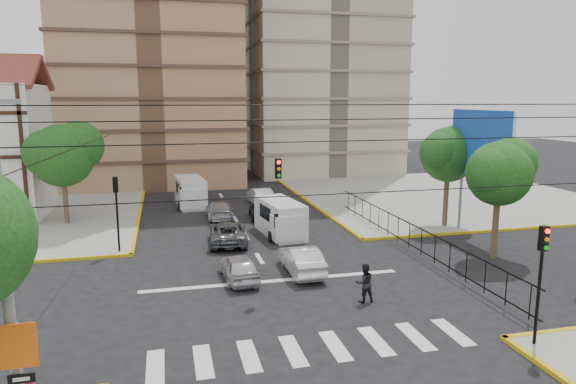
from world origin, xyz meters
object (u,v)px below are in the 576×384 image
object	(u,v)px
traffic_light_nw	(116,202)
district_sign	(19,357)
car_silver_front_left	(239,267)
van_right_lane	(281,219)
traffic_light_se	(541,265)
pedestrian_crosswalk	(364,283)
van_left_lane	(191,193)
car_white_front_right	(301,260)

from	to	relation	value
traffic_light_nw	district_sign	xyz separation A→B (m)	(-1.00, -17.04, -0.66)
district_sign	car_silver_front_left	size ratio (longest dim) A/B	0.83
van_right_lane	traffic_light_se	bearing A→B (deg)	-79.84
pedestrian_crosswalk	van_left_lane	bearing A→B (deg)	-77.57
traffic_light_se	van_right_lane	xyz separation A→B (m)	(-5.51, 17.35, -1.99)
van_right_lane	van_left_lane	distance (m)	12.20
van_left_lane	car_silver_front_left	bearing A→B (deg)	-91.02
van_left_lane	traffic_light_se	bearing A→B (deg)	-74.35
traffic_light_nw	car_white_front_right	size ratio (longest dim) A/B	1.02
traffic_light_nw	van_left_lane	bearing A→B (deg)	69.39
district_sign	van_right_lane	distance (m)	21.86
district_sign	pedestrian_crosswalk	size ratio (longest dim) A/B	1.80
district_sign	van_left_lane	size ratio (longest dim) A/B	0.59
traffic_light_nw	van_left_lane	xyz separation A→B (m)	(4.79, 12.74, -1.96)
van_right_lane	car_white_front_right	size ratio (longest dim) A/B	1.23
van_left_lane	pedestrian_crosswalk	distance (m)	23.76
traffic_light_se	van_right_lane	bearing A→B (deg)	107.61
car_white_front_right	van_right_lane	bearing A→B (deg)	-95.34
van_right_lane	pedestrian_crosswalk	bearing A→B (deg)	-92.19
traffic_light_nw	car_silver_front_left	world-z (taller)	traffic_light_nw
van_right_lane	van_left_lane	size ratio (longest dim) A/B	0.98
van_right_lane	car_silver_front_left	distance (m)	8.69
traffic_light_nw	pedestrian_crosswalk	distance (m)	15.26
van_right_lane	pedestrian_crosswalk	distance (m)	11.94
van_right_lane	district_sign	bearing A→B (deg)	-128.01
district_sign	traffic_light_nw	bearing A→B (deg)	86.64
van_left_lane	traffic_light_nw	bearing A→B (deg)	-115.84
van_left_lane	district_sign	bearing A→B (deg)	-106.23
traffic_light_nw	car_white_front_right	bearing A→B (deg)	-31.29
van_left_lane	car_silver_front_left	world-z (taller)	van_left_lane
van_left_lane	pedestrian_crosswalk	bearing A→B (deg)	-79.61
van_left_lane	car_white_front_right	world-z (taller)	van_left_lane
traffic_light_se	district_sign	size ratio (longest dim) A/B	1.38
car_silver_front_left	traffic_light_nw	bearing A→B (deg)	-47.82
car_silver_front_left	pedestrian_crosswalk	bearing A→B (deg)	136.81
traffic_light_nw	car_silver_front_left	distance (m)	8.95
traffic_light_nw	district_sign	bearing A→B (deg)	-93.36
van_right_lane	car_white_front_right	xyz separation A→B (m)	(-0.62, -7.51, -0.41)
district_sign	car_white_front_right	bearing A→B (deg)	47.11
district_sign	car_white_front_right	world-z (taller)	district_sign
traffic_light_nw	car_white_front_right	distance (m)	11.35
car_white_front_right	pedestrian_crosswalk	bearing A→B (deg)	110.69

